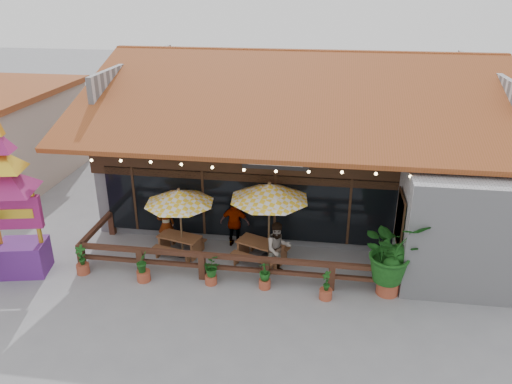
% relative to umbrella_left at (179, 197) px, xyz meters
% --- Properties ---
extents(ground, '(100.00, 100.00, 0.00)m').
position_rel_umbrella_left_xyz_m(ground, '(3.52, -0.81, -2.16)').
color(ground, gray).
rests_on(ground, ground).
extents(restaurant_building, '(15.50, 14.73, 6.09)m').
position_rel_umbrella_left_xyz_m(restaurant_building, '(3.78, 5.80, 0.05)').
color(restaurant_building, '#B8B8BD').
rests_on(restaurant_building, ground).
extents(patio_railing, '(10.00, 2.60, 0.92)m').
position_rel_umbrella_left_xyz_m(patio_railing, '(1.27, -1.07, -1.54)').
color(patio_railing, '#4C281B').
rests_on(patio_railing, ground).
extents(umbrella_left, '(2.85, 2.85, 2.47)m').
position_rel_umbrella_left_xyz_m(umbrella_left, '(0.00, 0.00, 0.00)').
color(umbrella_left, brown).
rests_on(umbrella_left, ground).
extents(umbrella_right, '(3.24, 3.24, 2.78)m').
position_rel_umbrella_left_xyz_m(umbrella_right, '(2.92, 0.23, 0.26)').
color(umbrella_right, brown).
rests_on(umbrella_right, ground).
extents(picnic_table_left, '(1.69, 1.55, 0.69)m').
position_rel_umbrella_left_xyz_m(picnic_table_left, '(-0.10, 0.06, -1.70)').
color(picnic_table_left, brown).
rests_on(picnic_table_left, ground).
extents(picnic_table_right, '(1.92, 1.80, 0.74)m').
position_rel_umbrella_left_xyz_m(picnic_table_right, '(2.69, -0.06, -1.66)').
color(picnic_table_right, brown).
rests_on(picnic_table_right, ground).
extents(thai_sign_tower, '(2.53, 2.53, 5.75)m').
position_rel_umbrella_left_xyz_m(thai_sign_tower, '(-4.67, -1.77, 0.88)').
color(thai_sign_tower, '#5C217C').
rests_on(thai_sign_tower, ground).
extents(tropical_plant, '(2.27, 2.16, 2.46)m').
position_rel_umbrella_left_xyz_m(tropical_plant, '(6.69, -1.28, -0.75)').
color(tropical_plant, '#9C432A').
rests_on(tropical_plant, ground).
extents(diner_a, '(0.67, 0.55, 1.60)m').
position_rel_umbrella_left_xyz_m(diner_a, '(-0.74, 0.62, -1.36)').
color(diner_a, '#341C10').
rests_on(diner_a, ground).
extents(diner_b, '(1.06, 0.97, 1.77)m').
position_rel_umbrella_left_xyz_m(diner_b, '(3.32, -0.64, -1.27)').
color(diner_b, '#341C10').
rests_on(diner_b, ground).
extents(diner_c, '(1.05, 0.48, 1.76)m').
position_rel_umbrella_left_xyz_m(diner_c, '(1.64, 0.93, -1.28)').
color(diner_c, '#341C10').
rests_on(diner_c, ground).
extents(planter_a, '(0.41, 0.41, 1.00)m').
position_rel_umbrella_left_xyz_m(planter_a, '(-2.83, -1.58, -1.74)').
color(planter_a, '#9C432A').
rests_on(planter_a, ground).
extents(planter_b, '(0.44, 0.48, 1.03)m').
position_rel_umbrella_left_xyz_m(planter_b, '(-0.77, -1.70, -1.69)').
color(planter_b, '#9C432A').
rests_on(planter_b, ground).
extents(planter_c, '(0.71, 0.73, 0.91)m').
position_rel_umbrella_left_xyz_m(planter_c, '(1.35, -1.56, -1.65)').
color(planter_c, '#9C432A').
rests_on(planter_c, ground).
extents(planter_d, '(0.42, 0.42, 0.89)m').
position_rel_umbrella_left_xyz_m(planter_d, '(3.02, -1.54, -1.73)').
color(planter_d, '#9C432A').
rests_on(planter_d, ground).
extents(planter_e, '(0.38, 0.38, 0.93)m').
position_rel_umbrella_left_xyz_m(planter_e, '(4.87, -1.82, -1.77)').
color(planter_e, '#9C432A').
rests_on(planter_e, ground).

